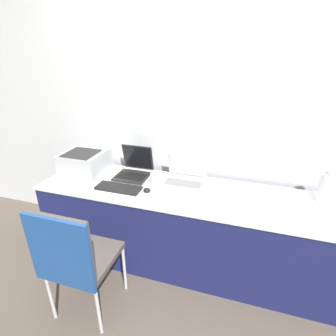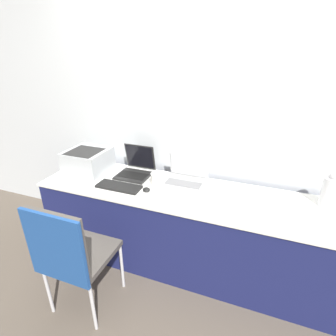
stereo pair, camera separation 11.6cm
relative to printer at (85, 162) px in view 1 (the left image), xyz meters
The scene contains 11 objects.
ground_plane 1.36m from the printer, 20.59° to the right, with size 14.00×14.00×0.00m, color brown.
wall_back 1.14m from the printer, 20.60° to the left, with size 8.00×0.05×2.60m.
table 1.10m from the printer, ahead, with size 2.54×0.66×0.74m.
printer is the anchor object (origin of this frame).
laptop_left 0.47m from the printer, 14.26° to the left, with size 0.30×0.31×0.27m.
laptop_right 0.95m from the printer, ahead, with size 0.36×0.29×0.24m.
external_keyboard 0.48m from the printer, 22.58° to the right, with size 0.39×0.15×0.02m.
coffee_cup 0.72m from the printer, ahead, with size 0.09×0.09×0.11m.
mouse 0.71m from the printer, 13.12° to the right, with size 0.06×0.05×0.04m.
metal_pitcher 2.06m from the printer, ahead, with size 0.12×0.12×0.28m.
chair 0.97m from the printer, 63.52° to the right, with size 0.45×0.45×0.95m.
Camera 1 is at (0.43, -1.56, 1.82)m, focal length 28.00 mm.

